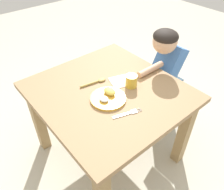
{
  "coord_description": "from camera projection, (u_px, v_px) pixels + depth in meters",
  "views": [
    {
      "loc": [
        0.95,
        -0.76,
        1.66
      ],
      "look_at": [
        0.08,
        -0.03,
        0.72
      ],
      "focal_mm": 36.04,
      "sensor_mm": 36.0,
      "label": 1
    }
  ],
  "objects": [
    {
      "name": "ground_plane",
      "position": [
        109.0,
        151.0,
        2.0
      ],
      "size": [
        8.0,
        8.0,
        0.0
      ],
      "primitive_type": "plane",
      "color": "#BDB7A3"
    },
    {
      "name": "person",
      "position": [
        165.0,
        76.0,
        1.91
      ],
      "size": [
        0.19,
        0.47,
        1.0
      ],
      "rotation": [
        0.0,
        0.0,
        3.14
      ],
      "color": "#385163",
      "rests_on": "ground_plane"
    },
    {
      "name": "napkin",
      "position": [
        121.0,
        81.0,
        1.62
      ],
      "size": [
        0.18,
        0.18,
        0.0
      ],
      "primitive_type": "cube",
      "rotation": [
        0.0,
        0.0,
        -0.31
      ],
      "color": "white",
      "rests_on": "dining_table"
    },
    {
      "name": "dining_table",
      "position": [
        109.0,
        103.0,
        1.63
      ],
      "size": [
        1.0,
        0.95,
        0.7
      ],
      "color": "#977650",
      "rests_on": "ground_plane"
    },
    {
      "name": "plate",
      "position": [
        108.0,
        97.0,
        1.47
      ],
      "size": [
        0.23,
        0.23,
        0.05
      ],
      "color": "gold",
      "rests_on": "dining_table"
    },
    {
      "name": "fork",
      "position": [
        127.0,
        114.0,
        1.36
      ],
      "size": [
        0.08,
        0.19,
        0.01
      ],
      "rotation": [
        0.0,
        0.0,
        1.27
      ],
      "color": "silver",
      "rests_on": "dining_table"
    },
    {
      "name": "drinking_cup",
      "position": [
        131.0,
        81.0,
        1.55
      ],
      "size": [
        0.08,
        0.08,
        0.09
      ],
      "primitive_type": "cylinder",
      "color": "gold",
      "rests_on": "dining_table"
    },
    {
      "name": "spoon",
      "position": [
        96.0,
        82.0,
        1.61
      ],
      "size": [
        0.06,
        0.2,
        0.02
      ],
      "rotation": [
        0.0,
        0.0,
        1.4
      ],
      "color": "tan",
      "rests_on": "dining_table"
    }
  ]
}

